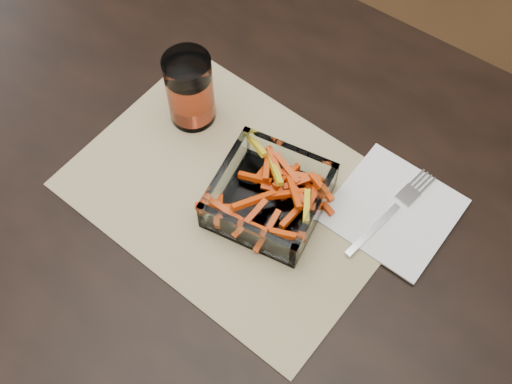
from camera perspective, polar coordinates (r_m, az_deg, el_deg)
dining_table at (r=1.02m, az=-5.03°, el=-1.39°), size 1.60×0.90×0.75m
placemat at (r=0.92m, az=-1.81°, el=0.01°), size 0.47×0.36×0.00m
glass_bowl at (r=0.89m, az=1.16°, el=-0.47°), size 0.17×0.17×0.06m
tumbler at (r=0.96m, az=-5.88°, el=8.88°), size 0.07×0.07×0.12m
napkin at (r=0.92m, az=12.13°, el=-1.58°), size 0.17×0.17×0.00m
fork at (r=0.92m, az=12.08°, el=-1.57°), size 0.05×0.18×0.00m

